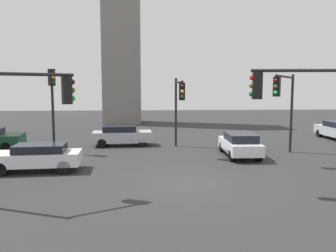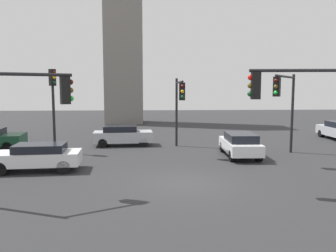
{
  "view_description": "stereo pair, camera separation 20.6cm",
  "coord_description": "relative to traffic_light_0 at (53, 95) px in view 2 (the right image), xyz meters",
  "views": [
    {
      "loc": [
        -1.65,
        -13.8,
        3.97
      ],
      "look_at": [
        -0.41,
        5.12,
        1.85
      ],
      "focal_mm": 36.4,
      "sensor_mm": 36.0,
      "label": 1
    },
    {
      "loc": [
        -1.44,
        -13.81,
        3.97
      ],
      "look_at": [
        -0.41,
        5.12,
        1.85
      ],
      "focal_mm": 36.4,
      "sensor_mm": 36.0,
      "label": 2
    }
  ],
  "objects": [
    {
      "name": "skyline_tower",
      "position": [
        2.98,
        18.13,
        8.27
      ],
      "size": [
        4.13,
        4.13,
        23.65
      ],
      "primitive_type": "cube",
      "color": "gray",
      "rests_on": "ground_plane"
    },
    {
      "name": "traffic_light_2",
      "position": [
        7.66,
        0.06,
        -0.25
      ],
      "size": [
        0.32,
        4.13,
        4.61
      ],
      "rotation": [
        0.0,
        0.0,
        -1.57
      ],
      "color": "black",
      "rests_on": "ground_plane"
    },
    {
      "name": "traffic_light_4",
      "position": [
        13.35,
        -2.42,
        -0.06
      ],
      "size": [
        2.59,
        3.7,
        4.79
      ],
      "rotation": [
        0.0,
        0.0,
        -2.17
      ],
      "color": "black",
      "rests_on": "ground_plane"
    },
    {
      "name": "ground_plane",
      "position": [
        7.26,
        -7.18,
        -3.56
      ],
      "size": [
        94.48,
        94.48,
        0.0
      ],
      "primitive_type": "plane",
      "color": "#2D2D30"
    },
    {
      "name": "traffic_light_3",
      "position": [
        1.64,
        -9.0,
        -0.24
      ],
      "size": [
        2.77,
        1.49,
        4.6
      ],
      "rotation": [
        0.0,
        0.0,
        0.46
      ],
      "color": "black",
      "rests_on": "ground_plane"
    },
    {
      "name": "traffic_light_0",
      "position": [
        0.0,
        0.0,
        0.0
      ],
      "size": [
        0.47,
        0.47,
        5.1
      ],
      "rotation": [
        0.0,
        0.0,
        -0.79
      ],
      "color": "black",
      "rests_on": "ground_plane"
    },
    {
      "name": "car_4",
      "position": [
        11.05,
        -1.8,
        -2.83
      ],
      "size": [
        1.86,
        4.11,
        1.38
      ],
      "rotation": [
        0.0,
        0.0,
        1.54
      ],
      "color": "silver",
      "rests_on": "ground_plane"
    },
    {
      "name": "car_2",
      "position": [
        3.94,
        2.43,
        -2.82
      ],
      "size": [
        4.1,
        1.91,
        1.38
      ],
      "rotation": [
        0.0,
        0.0,
        0.07
      ],
      "color": "#ADB2B7",
      "rests_on": "ground_plane"
    },
    {
      "name": "traffic_light_1",
      "position": [
        11.54,
        -8.78,
        -0.06
      ],
      "size": [
        4.11,
        0.65,
        4.85
      ],
      "rotation": [
        0.0,
        0.0,
        3.04
      ],
      "color": "black",
      "rests_on": "ground_plane"
    },
    {
      "name": "car_0",
      "position": [
        0.43,
        -4.67,
        -2.85
      ],
      "size": [
        4.23,
        1.99,
        1.31
      ],
      "rotation": [
        0.0,
        0.0,
        3.21
      ],
      "color": "silver",
      "rests_on": "ground_plane"
    }
  ]
}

